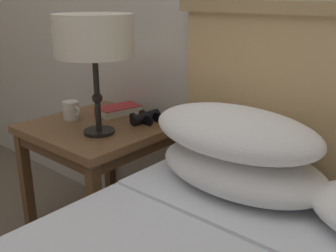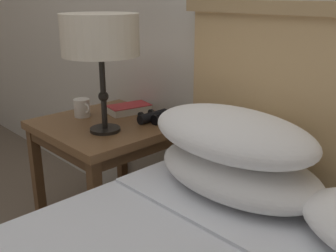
# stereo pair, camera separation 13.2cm
# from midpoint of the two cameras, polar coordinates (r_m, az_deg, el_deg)

# --- Properties ---
(nightstand) EXTENTS (0.58, 0.58, 0.60)m
(nightstand) POSITION_cam_midpoint_polar(r_m,az_deg,el_deg) (1.84, -11.71, -2.06)
(nightstand) COLOR brown
(nightstand) RESTS_ON ground_plane
(table_lamp) EXTENTS (0.31, 0.31, 0.49)m
(table_lamp) POSITION_cam_midpoint_polar(r_m,az_deg,el_deg) (1.61, -13.13, 12.34)
(table_lamp) COLOR black
(table_lamp) RESTS_ON nightstand
(book_on_nightstand) EXTENTS (0.16, 0.22, 0.04)m
(book_on_nightstand) POSITION_cam_midpoint_polar(r_m,az_deg,el_deg) (1.95, -9.17, 2.30)
(book_on_nightstand) COLOR silver
(book_on_nightstand) RESTS_ON nightstand
(binoculars_pair) EXTENTS (0.14, 0.16, 0.05)m
(binoculars_pair) POSITION_cam_midpoint_polar(r_m,az_deg,el_deg) (1.80, -5.39, 1.28)
(binoculars_pair) COLOR black
(binoculars_pair) RESTS_ON nightstand
(coffee_mug) EXTENTS (0.10, 0.08, 0.08)m
(coffee_mug) POSITION_cam_midpoint_polar(r_m,az_deg,el_deg) (1.90, -15.79, 2.18)
(coffee_mug) COLOR silver
(coffee_mug) RESTS_ON nightstand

